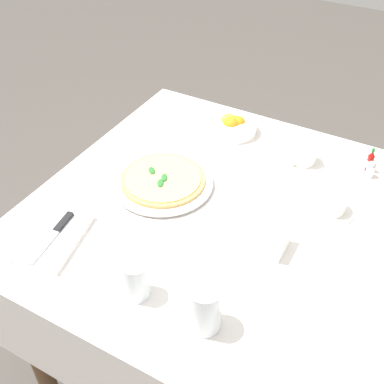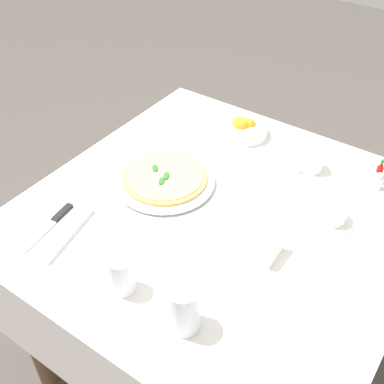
{
  "view_description": "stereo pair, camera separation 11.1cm",
  "coord_description": "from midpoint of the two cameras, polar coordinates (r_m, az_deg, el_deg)",
  "views": [
    {
      "loc": [
        0.93,
        0.42,
        1.66
      ],
      "look_at": [
        -0.01,
        -0.1,
        0.75
      ],
      "focal_mm": 45.52,
      "sensor_mm": 36.0,
      "label": 1
    },
    {
      "loc": [
        0.88,
        0.52,
        1.66
      ],
      "look_at": [
        -0.01,
        -0.1,
        0.75
      ],
      "focal_mm": 45.52,
      "sensor_mm": 36.0,
      "label": 2
    }
  ],
  "objects": [
    {
      "name": "water_glass_center_back",
      "position": [
        1.08,
        2.05,
        -13.66
      ],
      "size": [
        0.08,
        0.08,
        0.12
      ],
      "color": "white",
      "rests_on": "dining_table"
    },
    {
      "name": "coffee_cup_near_right",
      "position": [
        1.4,
        18.37,
        -2.52
      ],
      "size": [
        0.13,
        0.13,
        0.06
      ],
      "color": "white",
      "rests_on": "dining_table"
    },
    {
      "name": "citrus_bowl",
      "position": [
        1.68,
        8.06,
        7.39
      ],
      "size": [
        0.15,
        0.15,
        0.07
      ],
      "color": "white",
      "rests_on": "dining_table"
    },
    {
      "name": "salt_shaker",
      "position": [
        1.56,
        22.92,
        1.08
      ],
      "size": [
        0.03,
        0.03,
        0.06
      ],
      "color": "white",
      "rests_on": "dining_table"
    },
    {
      "name": "napkin_folded",
      "position": [
        1.35,
        -13.85,
        -4.14
      ],
      "size": [
        0.24,
        0.17,
        0.02
      ],
      "rotation": [
        0.0,
        0.0,
        0.22
      ],
      "color": "white",
      "rests_on": "dining_table"
    },
    {
      "name": "ground_plane",
      "position": [
        1.95,
        4.23,
        -18.46
      ],
      "size": [
        8.0,
        8.0,
        0.0
      ],
      "primitive_type": "plane",
      "color": "#4C4742"
    },
    {
      "name": "menu_card",
      "position": [
        1.25,
        12.49,
        -6.85
      ],
      "size": [
        0.09,
        0.0,
        0.06
      ],
      "rotation": [
        0.0,
        0.0,
        3.15
      ],
      "color": "white",
      "rests_on": "dining_table"
    },
    {
      "name": "pepper_shaker",
      "position": [
        1.61,
        22.83,
        2.36
      ],
      "size": [
        0.03,
        0.03,
        0.06
      ],
      "color": "white",
      "rests_on": "dining_table"
    },
    {
      "name": "hot_sauce_bottle",
      "position": [
        1.58,
        22.96,
        1.99
      ],
      "size": [
        0.02,
        0.02,
        0.08
      ],
      "color": "#B7140F",
      "rests_on": "dining_table"
    },
    {
      "name": "dinner_knife",
      "position": [
        1.34,
        -14.02,
        -3.79
      ],
      "size": [
        0.2,
        0.05,
        0.01
      ],
      "rotation": [
        0.0,
        0.0,
        0.15
      ],
      "color": "silver",
      "rests_on": "napkin_folded"
    },
    {
      "name": "pizza",
      "position": [
        1.45,
        -1.01,
        1.68
      ],
      "size": [
        0.25,
        0.25,
        0.02
      ],
      "color": "#DBAD60",
      "rests_on": "pizza_plate"
    },
    {
      "name": "dining_table",
      "position": [
        1.47,
        5.34,
        -6.31
      ],
      "size": [
        1.05,
        1.05,
        0.73
      ],
      "color": "white",
      "rests_on": "ground_plane"
    },
    {
      "name": "coffee_cup_left_edge",
      "position": [
        1.56,
        15.77,
        3.34
      ],
      "size": [
        0.13,
        0.13,
        0.07
      ],
      "color": "white",
      "rests_on": "dining_table"
    },
    {
      "name": "water_glass_far_right",
      "position": [
        1.16,
        -5.55,
        -9.82
      ],
      "size": [
        0.06,
        0.06,
        0.11
      ],
      "color": "white",
      "rests_on": "dining_table"
    },
    {
      "name": "pizza_plate",
      "position": [
        1.46,
        -1.0,
        1.25
      ],
      "size": [
        0.3,
        0.3,
        0.02
      ],
      "color": "white",
      "rests_on": "dining_table"
    }
  ]
}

